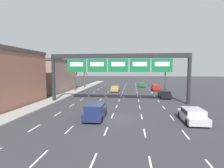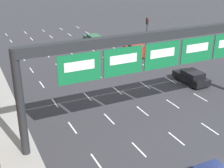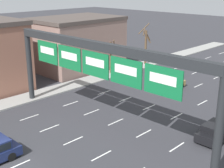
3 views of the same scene
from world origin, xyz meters
name	(u,v)px [view 2 (image 2 of 3)]	position (x,y,z in m)	size (l,w,h in m)	color
lane_dashes	(129,100)	(0.00, 13.50, 0.00)	(13.32, 67.00, 0.01)	white
sign_gantry	(160,52)	(0.00, 8.84, 6.11)	(21.96, 0.70, 7.73)	#232628
car_gold	(79,68)	(-1.82, 22.37, 0.69)	(1.83, 4.07, 1.27)	#A88947
car_green	(94,38)	(5.08, 34.34, 0.68)	(1.84, 4.73, 1.25)	#235B38
car_red	(137,49)	(8.09, 25.97, 0.74)	(1.99, 4.72, 1.38)	maroon
car_black	(191,77)	(8.16, 14.38, 0.75)	(1.89, 4.27, 1.39)	black
traffic_light_near_gantry	(147,27)	(10.58, 27.59, 3.29)	(0.30, 0.35, 4.60)	black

